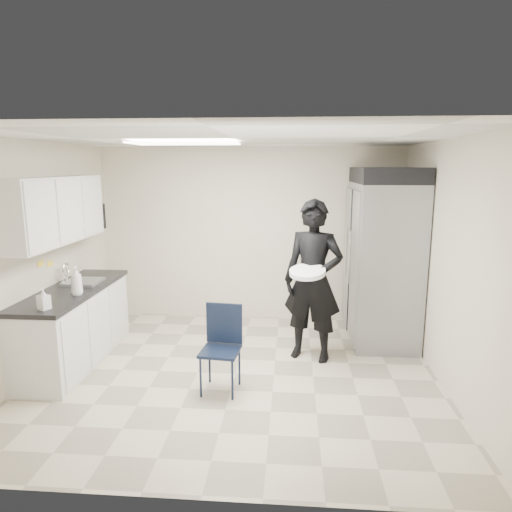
# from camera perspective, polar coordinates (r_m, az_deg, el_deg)

# --- Properties ---
(floor) EXTENTS (4.50, 4.50, 0.00)m
(floor) POSITION_cam_1_polar(r_m,az_deg,el_deg) (5.35, -2.61, -14.49)
(floor) COLOR #BFB096
(floor) RESTS_ON ground
(ceiling) EXTENTS (4.50, 4.50, 0.00)m
(ceiling) POSITION_cam_1_polar(r_m,az_deg,el_deg) (4.83, -2.89, 14.53)
(ceiling) COLOR white
(ceiling) RESTS_ON back_wall
(back_wall) EXTENTS (4.50, 0.00, 4.50)m
(back_wall) POSITION_cam_1_polar(r_m,az_deg,el_deg) (6.89, -0.67, 2.70)
(back_wall) COLOR beige
(back_wall) RESTS_ON floor
(left_wall) EXTENTS (0.00, 4.00, 4.00)m
(left_wall) POSITION_cam_1_polar(r_m,az_deg,el_deg) (5.66, -25.95, -0.30)
(left_wall) COLOR beige
(left_wall) RESTS_ON floor
(right_wall) EXTENTS (0.00, 4.00, 4.00)m
(right_wall) POSITION_cam_1_polar(r_m,az_deg,el_deg) (5.16, 22.91, -1.09)
(right_wall) COLOR beige
(right_wall) RESTS_ON floor
(ceiling_panel) EXTENTS (1.20, 0.60, 0.02)m
(ceiling_panel) POSITION_cam_1_polar(r_m,az_deg,el_deg) (5.33, -8.93, 13.77)
(ceiling_panel) COLOR white
(ceiling_panel) RESTS_ON ceiling
(lower_counter) EXTENTS (0.60, 1.90, 0.86)m
(lower_counter) POSITION_cam_1_polar(r_m,az_deg,el_deg) (5.91, -21.71, -8.26)
(lower_counter) COLOR silver
(lower_counter) RESTS_ON floor
(countertop) EXTENTS (0.64, 1.95, 0.05)m
(countertop) POSITION_cam_1_polar(r_m,az_deg,el_deg) (5.78, -22.04, -3.99)
(countertop) COLOR black
(countertop) RESTS_ON lower_counter
(sink) EXTENTS (0.42, 0.40, 0.14)m
(sink) POSITION_cam_1_polar(r_m,az_deg,el_deg) (5.99, -20.80, -3.53)
(sink) COLOR gray
(sink) RESTS_ON countertop
(faucet) EXTENTS (0.02, 0.02, 0.24)m
(faucet) POSITION_cam_1_polar(r_m,az_deg,el_deg) (6.05, -22.62, -2.08)
(faucet) COLOR silver
(faucet) RESTS_ON countertop
(upper_cabinets) EXTENTS (0.35, 1.80, 0.75)m
(upper_cabinets) POSITION_cam_1_polar(r_m,az_deg,el_deg) (5.68, -23.87, 5.26)
(upper_cabinets) COLOR silver
(upper_cabinets) RESTS_ON left_wall
(towel_dispenser) EXTENTS (0.22, 0.30, 0.35)m
(towel_dispenser) POSITION_cam_1_polar(r_m,az_deg,el_deg) (6.76, -19.65, 4.62)
(towel_dispenser) COLOR black
(towel_dispenser) RESTS_ON left_wall
(notice_sticker_left) EXTENTS (0.00, 0.12, 0.07)m
(notice_sticker_left) POSITION_cam_1_polar(r_m,az_deg,el_deg) (5.76, -25.34, -0.88)
(notice_sticker_left) COLOR yellow
(notice_sticker_left) RESTS_ON left_wall
(notice_sticker_right) EXTENTS (0.00, 0.12, 0.07)m
(notice_sticker_right) POSITION_cam_1_polar(r_m,az_deg,el_deg) (5.94, -24.36, -0.86)
(notice_sticker_right) COLOR yellow
(notice_sticker_right) RESTS_ON left_wall
(commercial_fridge) EXTENTS (0.80, 1.35, 2.10)m
(commercial_fridge) POSITION_cam_1_polar(r_m,az_deg,el_deg) (6.31, 15.52, -0.81)
(commercial_fridge) COLOR gray
(commercial_fridge) RESTS_ON floor
(fridge_compressor) EXTENTS (0.80, 1.35, 0.20)m
(fridge_compressor) POSITION_cam_1_polar(r_m,az_deg,el_deg) (6.18, 16.08, 9.67)
(fridge_compressor) COLOR black
(fridge_compressor) RESTS_ON commercial_fridge
(folding_chair) EXTENTS (0.43, 0.43, 0.87)m
(folding_chair) POSITION_cam_1_polar(r_m,az_deg,el_deg) (4.82, -4.50, -11.80)
(folding_chair) COLOR black
(folding_chair) RESTS_ON floor
(man_tuxedo) EXTENTS (0.82, 0.67, 1.94)m
(man_tuxedo) POSITION_cam_1_polar(r_m,az_deg,el_deg) (5.49, 7.14, -3.10)
(man_tuxedo) COLOR black
(man_tuxedo) RESTS_ON floor
(bucket_lid) EXTENTS (0.52, 0.52, 0.05)m
(bucket_lid) POSITION_cam_1_polar(r_m,az_deg,el_deg) (5.21, 6.45, -2.00)
(bucket_lid) COLOR white
(bucket_lid) RESTS_ON man_tuxedo
(soap_bottle_a) EXTENTS (0.14, 0.14, 0.32)m
(soap_bottle_a) POSITION_cam_1_polar(r_m,az_deg,el_deg) (5.43, -21.54, -2.89)
(soap_bottle_a) COLOR white
(soap_bottle_a) RESTS_ON countertop
(soap_bottle_b) EXTENTS (0.13, 0.13, 0.22)m
(soap_bottle_b) POSITION_cam_1_polar(r_m,az_deg,el_deg) (5.02, -25.02, -4.87)
(soap_bottle_b) COLOR #A1A3AC
(soap_bottle_b) RESTS_ON countertop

